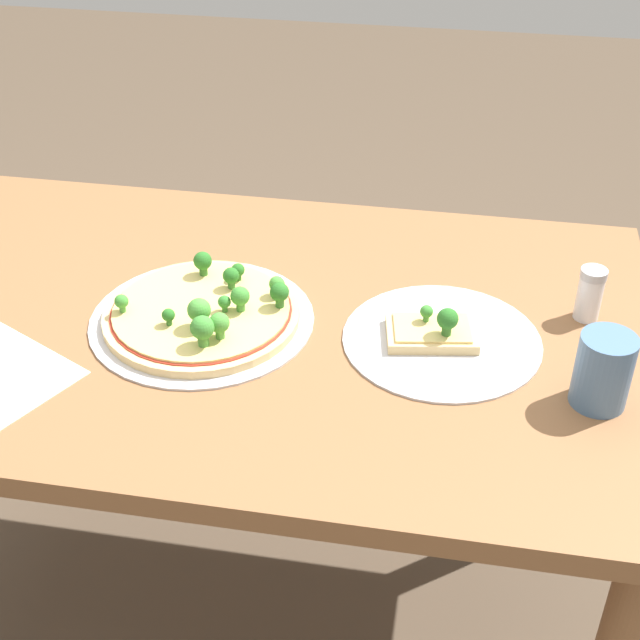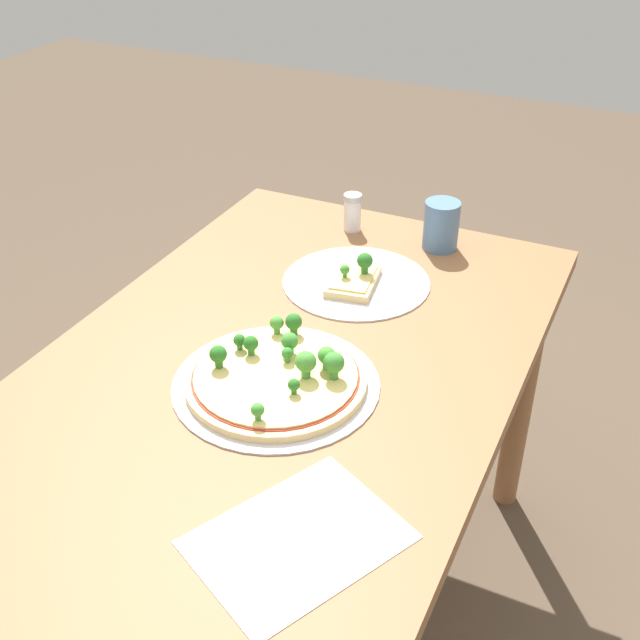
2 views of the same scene
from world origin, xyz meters
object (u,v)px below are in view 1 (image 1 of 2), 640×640
(dining_table, at_px, (244,361))
(pizza_tray_slice, at_px, (438,336))
(pizza_tray_whole, at_px, (204,313))
(drinking_cup, at_px, (603,371))
(condiment_shaker, at_px, (590,294))

(dining_table, xyz_separation_m, pizza_tray_slice, (-0.31, 0.02, 0.10))
(pizza_tray_whole, bearing_deg, drinking_cup, 171.06)
(dining_table, bearing_deg, condiment_shaker, -170.56)
(pizza_tray_whole, xyz_separation_m, pizza_tray_slice, (-0.37, -0.01, -0.01))
(pizza_tray_whole, relative_size, drinking_cup, 3.24)
(dining_table, height_order, drinking_cup, drinking_cup)
(drinking_cup, height_order, condiment_shaker, drinking_cup)
(drinking_cup, relative_size, condiment_shaker, 1.24)
(pizza_tray_slice, xyz_separation_m, drinking_cup, (-0.23, 0.11, 0.05))
(pizza_tray_whole, distance_m, condiment_shaker, 0.60)
(drinking_cup, bearing_deg, condiment_shaker, -89.56)
(condiment_shaker, bearing_deg, pizza_tray_whole, 11.18)
(dining_table, height_order, condiment_shaker, condiment_shaker)
(pizza_tray_whole, distance_m, drinking_cup, 0.60)
(pizza_tray_whole, height_order, condiment_shaker, condiment_shaker)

